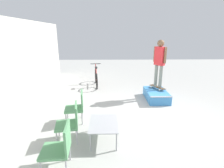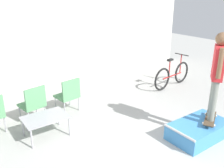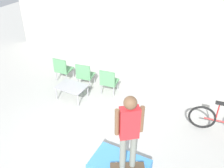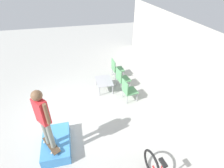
{
  "view_description": "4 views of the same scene",
  "coord_description": "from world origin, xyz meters",
  "px_view_note": "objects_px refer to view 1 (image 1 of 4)",
  "views": [
    {
      "loc": [
        -4.96,
        1.34,
        2.52
      ],
      "look_at": [
        0.11,
        1.24,
        1.03
      ],
      "focal_mm": 28.0,
      "sensor_mm": 36.0,
      "label": 1
    },
    {
      "loc": [
        -2.83,
        -3.26,
        3.01
      ],
      "look_at": [
        0.3,
        1.12,
        1.0
      ],
      "focal_mm": 40.0,
      "sensor_mm": 36.0,
      "label": 2
    },
    {
      "loc": [
        2.99,
        -3.98,
        4.84
      ],
      "look_at": [
        0.34,
        1.27,
        1.1
      ],
      "focal_mm": 40.0,
      "sensor_mm": 36.0,
      "label": 3
    },
    {
      "loc": [
        5.08,
        0.3,
        4.52
      ],
      "look_at": [
        0.13,
        1.49,
        1.15
      ],
      "focal_mm": 28.0,
      "sensor_mm": 36.0,
      "label": 4
    }
  ],
  "objects_px": {
    "coffee_table": "(104,125)",
    "bicycle": "(96,78)",
    "skateboard_on_ramp": "(157,87)",
    "patio_chair_left": "(60,146)",
    "person_skater": "(160,60)",
    "patio_chair_right": "(77,106)",
    "skate_ramp_box": "(156,95)",
    "patio_chair_center": "(71,121)"
  },
  "relations": [
    {
      "from": "person_skater",
      "to": "patio_chair_center",
      "type": "bearing_deg",
      "value": 97.64
    },
    {
      "from": "patio_chair_right",
      "to": "bicycle",
      "type": "distance_m",
      "value": 3.65
    },
    {
      "from": "skate_ramp_box",
      "to": "coffee_table",
      "type": "xyz_separation_m",
      "value": [
        -2.66,
        1.99,
        0.24
      ]
    },
    {
      "from": "skateboard_on_ramp",
      "to": "coffee_table",
      "type": "xyz_separation_m",
      "value": [
        -2.89,
        2.08,
        -0.02
      ]
    },
    {
      "from": "skate_ramp_box",
      "to": "bicycle",
      "type": "relative_size",
      "value": 0.74
    },
    {
      "from": "skate_ramp_box",
      "to": "patio_chair_left",
      "type": "xyz_separation_m",
      "value": [
        -3.58,
        2.77,
        0.33
      ]
    },
    {
      "from": "skateboard_on_ramp",
      "to": "patio_chair_left",
      "type": "xyz_separation_m",
      "value": [
        -3.81,
        2.86,
        0.07
      ]
    },
    {
      "from": "patio_chair_left",
      "to": "bicycle",
      "type": "height_order",
      "value": "bicycle"
    },
    {
      "from": "patio_chair_left",
      "to": "bicycle",
      "type": "relative_size",
      "value": 0.51
    },
    {
      "from": "skateboard_on_ramp",
      "to": "patio_chair_center",
      "type": "distance_m",
      "value": 4.05
    },
    {
      "from": "skate_ramp_box",
      "to": "patio_chair_center",
      "type": "xyz_separation_m",
      "value": [
        -2.64,
        2.77,
        0.33
      ]
    },
    {
      "from": "patio_chair_center",
      "to": "person_skater",
      "type": "bearing_deg",
      "value": 125.36
    },
    {
      "from": "coffee_table",
      "to": "patio_chair_right",
      "type": "bearing_deg",
      "value": 39.73
    },
    {
      "from": "skate_ramp_box",
      "to": "patio_chair_center",
      "type": "distance_m",
      "value": 3.84
    },
    {
      "from": "patio_chair_center",
      "to": "bicycle",
      "type": "distance_m",
      "value": 4.57
    },
    {
      "from": "coffee_table",
      "to": "bicycle",
      "type": "xyz_separation_m",
      "value": [
        4.58,
        0.48,
        -0.02
      ]
    },
    {
      "from": "person_skater",
      "to": "bicycle",
      "type": "relative_size",
      "value": 1.01
    },
    {
      "from": "skateboard_on_ramp",
      "to": "patio_chair_right",
      "type": "bearing_deg",
      "value": 95.48
    },
    {
      "from": "skate_ramp_box",
      "to": "patio_chair_left",
      "type": "distance_m",
      "value": 4.54
    },
    {
      "from": "patio_chair_center",
      "to": "patio_chair_right",
      "type": "distance_m",
      "value": 0.93
    },
    {
      "from": "patio_chair_right",
      "to": "bicycle",
      "type": "bearing_deg",
      "value": 167.79
    },
    {
      "from": "skateboard_on_ramp",
      "to": "patio_chair_center",
      "type": "bearing_deg",
      "value": 106.42
    },
    {
      "from": "bicycle",
      "to": "coffee_table",
      "type": "bearing_deg",
      "value": 179.69
    },
    {
      "from": "person_skater",
      "to": "coffee_table",
      "type": "bearing_deg",
      "value": 106.84
    },
    {
      "from": "person_skater",
      "to": "bicycle",
      "type": "xyz_separation_m",
      "value": [
        1.69,
        2.56,
        -1.14
      ]
    },
    {
      "from": "patio_chair_left",
      "to": "coffee_table",
      "type": "bearing_deg",
      "value": 135.56
    },
    {
      "from": "coffee_table",
      "to": "patio_chair_center",
      "type": "xyz_separation_m",
      "value": [
        0.02,
        0.79,
        0.09
      ]
    },
    {
      "from": "patio_chair_right",
      "to": "patio_chair_left",
      "type": "bearing_deg",
      "value": -7.43
    },
    {
      "from": "skateboard_on_ramp",
      "to": "patio_chair_right",
      "type": "xyz_separation_m",
      "value": [
        -1.94,
        2.86,
        0.07
      ]
    },
    {
      "from": "person_skater",
      "to": "bicycle",
      "type": "distance_m",
      "value": 3.28
    },
    {
      "from": "patio_chair_left",
      "to": "patio_chair_center",
      "type": "relative_size",
      "value": 1.0
    },
    {
      "from": "skateboard_on_ramp",
      "to": "bicycle",
      "type": "bearing_deg",
      "value": 27.87
    },
    {
      "from": "coffee_table",
      "to": "person_skater",
      "type": "bearing_deg",
      "value": -35.74
    },
    {
      "from": "patio_chair_right",
      "to": "skateboard_on_ramp",
      "type": "bearing_deg",
      "value": 116.67
    },
    {
      "from": "coffee_table",
      "to": "bicycle",
      "type": "bearing_deg",
      "value": 6.03
    },
    {
      "from": "skateboard_on_ramp",
      "to": "person_skater",
      "type": "relative_size",
      "value": 0.41
    },
    {
      "from": "patio_chair_left",
      "to": "bicycle",
      "type": "distance_m",
      "value": 5.52
    },
    {
      "from": "skate_ramp_box",
      "to": "person_skater",
      "type": "height_order",
      "value": "person_skater"
    },
    {
      "from": "skateboard_on_ramp",
      "to": "coffee_table",
      "type": "distance_m",
      "value": 3.56
    },
    {
      "from": "skateboard_on_ramp",
      "to": "patio_chair_left",
      "type": "height_order",
      "value": "patio_chair_left"
    },
    {
      "from": "skateboard_on_ramp",
      "to": "patio_chair_left",
      "type": "distance_m",
      "value": 4.77
    },
    {
      "from": "coffee_table",
      "to": "patio_chair_right",
      "type": "relative_size",
      "value": 1.02
    }
  ]
}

